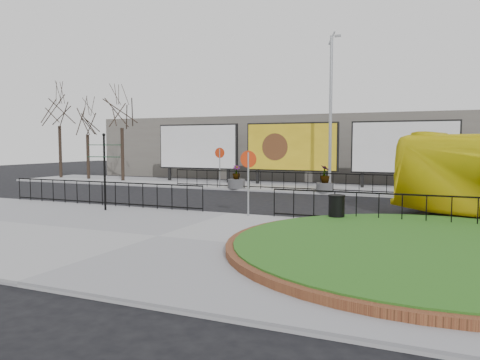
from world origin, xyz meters
The scene contains 23 objects.
ground centered at (0.00, 0.00, 0.00)m, with size 90.00×90.00×0.00m, color black.
pavement_near centered at (0.00, -5.00, 0.06)m, with size 30.00×10.00×0.12m, color gray.
pavement_far centered at (0.00, 12.00, 0.06)m, with size 44.00×6.00×0.12m, color gray.
brick_edge centered at (7.50, -4.00, 0.21)m, with size 10.40×10.40×0.18m, color brown.
grass_lawn centered at (7.50, -4.00, 0.23)m, with size 10.00×10.00×0.22m, color #265216.
railing_near_left centered at (-6.00, -0.30, 0.67)m, with size 10.00×0.10×1.10m, color black, non-canonical shape.
railing_near_right centered at (6.50, -0.30, 0.67)m, with size 9.00×0.10×1.10m, color black, non-canonical shape.
railing_far centered at (1.00, 9.30, 0.67)m, with size 18.00×0.10×1.10m, color black, non-canonical shape.
speed_sign_far centered at (-5.00, 9.40, 1.92)m, with size 0.64×0.07×2.47m.
speed_sign_near centered at (1.00, -0.40, 1.92)m, with size 0.64×0.07×2.47m.
billboard_left centered at (-8.50, 12.97, 2.60)m, with size 6.20×0.31×4.10m.
billboard_mid centered at (-1.50, 12.97, 2.60)m, with size 6.20×0.31×4.10m.
billboard_right centered at (5.50, 12.97, 2.60)m, with size 6.20×0.31×4.10m.
lamp_post centered at (1.51, 11.00, 4.83)m, with size 0.74×0.18×9.23m.
signal_pole_a centered at (6.50, 9.34, 2.10)m, with size 0.22×0.26×3.00m.
tree_left centered at (-14.00, 11.50, 3.62)m, with size 2.00×2.00×7.00m, color #2D2119, non-canonical shape.
tree_mid centered at (-17.50, 11.80, 3.22)m, with size 2.00×2.00×6.20m, color #2D2119, non-canonical shape.
tree_far centered at (-20.50, 12.00, 3.87)m, with size 2.00×2.00×7.50m, color #2D2119, non-canonical shape.
building_backdrop centered at (0.00, 22.00, 2.50)m, with size 40.00×10.00×5.00m, color #5E5A52.
fingerpost_sign centered at (-5.00, -1.30, 2.02)m, with size 1.48×0.37×3.16m.
litter_bin centered at (4.38, -0.60, 0.61)m, with size 0.59×0.59×0.97m.
planter_a centered at (-3.87, 9.40, 0.57)m, with size 1.06×1.06×1.41m.
planter_b centered at (1.60, 9.40, 0.67)m, with size 0.98×0.98×1.52m.
Camera 1 is at (7.73, -16.58, 2.87)m, focal length 35.00 mm.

